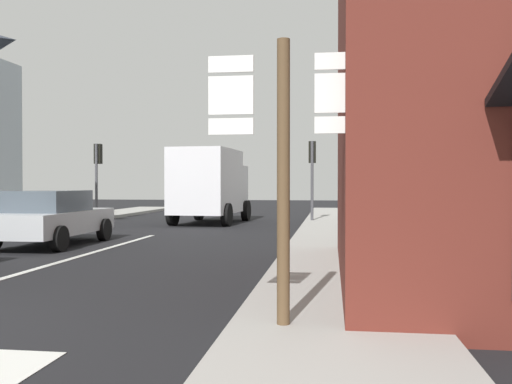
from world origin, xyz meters
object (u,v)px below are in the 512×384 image
Objects in this scene: route_sign_post at (284,160)px; traffic_light_far_left at (98,164)px; sedan_far at (51,217)px; delivery_truck at (210,184)px; traffic_light_far_right at (312,163)px.

route_sign_post is 20.51m from traffic_light_far_left.
sedan_far is 0.82× the size of delivery_truck.
traffic_light_far_right is at bearing 7.90° from delivery_truck.
delivery_truck is 17.22m from route_sign_post.
traffic_light_far_left is (-9.99, 17.90, 0.65)m from route_sign_post.
sedan_far is 1.32× the size of route_sign_post.
route_sign_post is 0.94× the size of traffic_light_far_right.
traffic_light_far_left is (-5.48, 1.28, 0.91)m from delivery_truck.
route_sign_post is 17.22m from traffic_light_far_right.
traffic_light_far_right is (-0.29, 17.21, 0.62)m from route_sign_post.
traffic_light_far_left reaches higher than sedan_far.
traffic_light_far_left is at bearing 175.92° from traffic_light_far_right.
traffic_light_far_right reaches higher than route_sign_post.
delivery_truck is at bearing -13.11° from traffic_light_far_left.
traffic_light_far_right is 9.72m from traffic_light_far_left.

